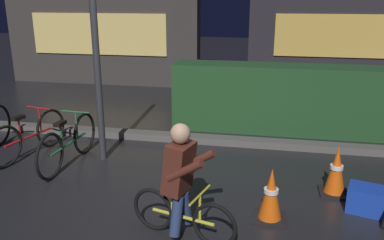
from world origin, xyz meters
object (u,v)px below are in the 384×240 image
at_px(parked_bike_center_left, 68,143).
at_px(traffic_cone_far, 336,171).
at_px(blue_crate, 368,200).
at_px(street_post, 97,67).
at_px(traffic_cone_near, 271,195).
at_px(cyclist, 181,181).
at_px(parked_bike_left_mid, 29,136).

xyz_separation_m(parked_bike_center_left, traffic_cone_far, (3.73, -0.21, -0.03)).
xyz_separation_m(traffic_cone_far, blue_crate, (0.31, -0.38, -0.16)).
bearing_deg(street_post, traffic_cone_far, -8.81).
height_order(traffic_cone_near, cyclist, cyclist).
distance_m(parked_bike_left_mid, traffic_cone_far, 4.51).
bearing_deg(cyclist, traffic_cone_far, 52.34).
xyz_separation_m(street_post, cyclist, (1.64, -1.80, -0.79)).
bearing_deg(street_post, traffic_cone_near, -27.13).
xyz_separation_m(traffic_cone_near, blue_crate, (1.11, 0.40, -0.15)).
height_order(street_post, parked_bike_left_mid, street_post).
height_order(street_post, blue_crate, street_post).
bearing_deg(parked_bike_left_mid, traffic_cone_near, -95.47).
bearing_deg(blue_crate, street_post, 166.14).
height_order(traffic_cone_near, traffic_cone_far, traffic_cone_far).
height_order(parked_bike_left_mid, cyclist, cyclist).
height_order(street_post, cyclist, street_post).
distance_m(parked_bike_center_left, cyclist, 2.53).
xyz_separation_m(street_post, parked_bike_left_mid, (-1.16, -0.10, -1.09)).
bearing_deg(parked_bike_left_mid, traffic_cone_far, -82.78).
relative_size(parked_bike_center_left, blue_crate, 3.73).
bearing_deg(cyclist, traffic_cone_near, 44.32).
height_order(parked_bike_center_left, traffic_cone_near, parked_bike_center_left).
relative_size(street_post, traffic_cone_near, 4.55).
relative_size(street_post, parked_bike_left_mid, 1.83).
bearing_deg(blue_crate, traffic_cone_near, -160.20).
distance_m(traffic_cone_near, blue_crate, 1.19).
bearing_deg(traffic_cone_far, cyclist, -142.91).
bearing_deg(parked_bike_center_left, cyclist, -124.02).
distance_m(blue_crate, cyclist, 2.26).
distance_m(parked_bike_left_mid, parked_bike_center_left, 0.79).
height_order(traffic_cone_near, blue_crate, traffic_cone_near).
distance_m(parked_bike_center_left, traffic_cone_near, 3.09).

